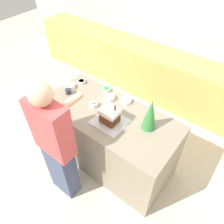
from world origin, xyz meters
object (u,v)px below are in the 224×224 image
object	(u,v)px
candy_bowl_near_tray_right	(110,98)
candy_bowl_near_tray_left	(94,105)
baking_tray	(110,122)
gingerbread_house	(110,115)
decorative_tree	(150,114)
candy_bowl_far_left	(126,101)
mug	(68,91)
person	(56,146)
candy_bowl_center_rear	(81,82)
candy_bowl_far_right	(107,89)
candy_bowl_beside_tree	(70,86)

from	to	relation	value
candy_bowl_near_tray_right	candy_bowl_near_tray_left	xyz separation A→B (m)	(-0.07, -0.22, 0.00)
baking_tray	gingerbread_house	world-z (taller)	gingerbread_house
decorative_tree	baking_tray	bearing A→B (deg)	-152.45
decorative_tree	candy_bowl_far_left	xyz separation A→B (m)	(-0.44, 0.19, -0.18)
mug	gingerbread_house	bearing A→B (deg)	-5.18
baking_tray	candy_bowl_far_left	size ratio (longest dim) A/B	2.80
baking_tray	candy_bowl_near_tray_right	size ratio (longest dim) A/B	2.96
candy_bowl_near_tray_left	person	size ratio (longest dim) A/B	0.05
baking_tray	candy_bowl_near_tray_left	distance (m)	0.33
gingerbread_house	candy_bowl_center_rear	xyz separation A→B (m)	(-0.78, 0.34, -0.08)
baking_tray	candy_bowl_far_left	bearing A→B (deg)	97.33
gingerbread_house	baking_tray	bearing A→B (deg)	-151.17
candy_bowl_far_right	candy_bowl_near_tray_right	bearing A→B (deg)	-38.63
candy_bowl_far_left	candy_bowl_near_tray_right	xyz separation A→B (m)	(-0.20, -0.09, 0.00)
candy_bowl_beside_tree	candy_bowl_near_tray_left	world-z (taller)	candy_bowl_near_tray_left
candy_bowl_beside_tree	candy_bowl_near_tray_right	xyz separation A→B (m)	(0.58, 0.14, 0.00)
candy_bowl_beside_tree	candy_bowl_far_left	distance (m)	0.81
candy_bowl_far_right	mug	world-z (taller)	mug
gingerbread_house	candy_bowl_near_tray_right	distance (m)	0.41
baking_tray	candy_bowl_beside_tree	bearing A→B (deg)	168.39
baking_tray	person	size ratio (longest dim) A/B	0.22
candy_bowl_far_right	mug	size ratio (longest dim) A/B	1.34
candy_bowl_far_left	mug	size ratio (longest dim) A/B	1.79
candy_bowl_far_right	candy_bowl_center_rear	bearing A→B (deg)	-168.02
mug	candy_bowl_far_right	bearing A→B (deg)	44.64
decorative_tree	person	bearing A→B (deg)	-129.25
candy_bowl_far_left	mug	xyz separation A→B (m)	(-0.70, -0.33, 0.01)
mug	decorative_tree	bearing A→B (deg)	6.80
candy_bowl_far_left	person	xyz separation A→B (m)	(-0.21, -0.99, -0.07)
candy_bowl_beside_tree	candy_bowl_near_tray_left	xyz separation A→B (m)	(0.51, -0.08, 0.00)
candy_bowl_beside_tree	candy_bowl_center_rear	distance (m)	0.18
decorative_tree	candy_bowl_near_tray_right	size ratio (longest dim) A/B	3.10
baking_tray	candy_bowl_center_rear	distance (m)	0.85
candy_bowl_far_left	person	bearing A→B (deg)	-102.03
candy_bowl_far_left	candy_bowl_center_rear	world-z (taller)	same
candy_bowl_near_tray_left	candy_bowl_beside_tree	bearing A→B (deg)	170.77
baking_tray	candy_bowl_far_right	xyz separation A→B (m)	(-0.39, 0.43, 0.02)
baking_tray	decorative_tree	xyz separation A→B (m)	(0.39, 0.21, 0.20)
candy_bowl_near_tray_left	candy_bowl_near_tray_right	bearing A→B (deg)	72.39
baking_tray	decorative_tree	world-z (taller)	decorative_tree
baking_tray	decorative_tree	size ratio (longest dim) A/B	0.96
candy_bowl_beside_tree	candy_bowl_center_rear	size ratio (longest dim) A/B	1.37
gingerbread_house	candy_bowl_beside_tree	size ratio (longest dim) A/B	1.88
candy_bowl_near_tray_right	mug	bearing A→B (deg)	-154.25
candy_bowl_center_rear	mug	bearing A→B (deg)	-84.92
baking_tray	candy_bowl_center_rear	size ratio (longest dim) A/B	3.92
baking_tray	person	distance (m)	0.65
candy_bowl_near_tray_right	decorative_tree	bearing A→B (deg)	-9.42
candy_bowl_beside_tree	gingerbread_house	bearing A→B (deg)	-11.59
candy_bowl_near_tray_right	candy_bowl_near_tray_left	size ratio (longest dim) A/B	1.38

